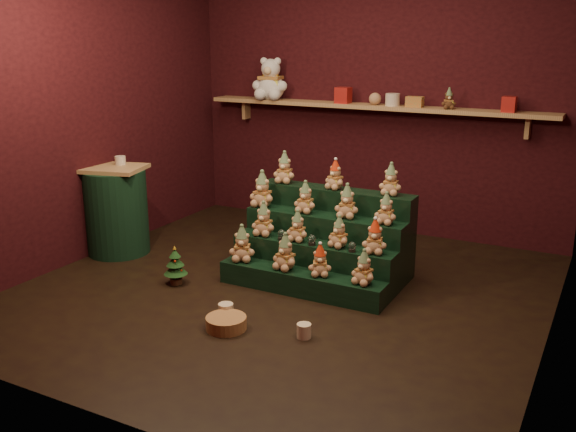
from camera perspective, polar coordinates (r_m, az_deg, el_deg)
The scene contains 40 objects.
ground at distance 5.21m, azimuth -0.54°, elevation -6.70°, with size 4.00×4.00×0.00m, color black.
back_wall at distance 6.71m, azimuth 7.92°, elevation 10.62°, with size 4.00×0.10×2.80m, color black.
front_wall at distance 3.22m, azimuth -18.28°, elevation 4.25°, with size 4.00×0.10×2.80m, color black.
left_wall at distance 6.09m, azimuth -18.05°, elevation 9.46°, with size 0.10×4.00×2.80m, color black.
back_shelf at distance 6.56m, azimuth 7.35°, elevation 9.59°, with size 3.60×0.26×0.24m.
riser_tier_front at distance 5.15m, azimuth 1.15°, elevation -5.93°, with size 1.40×0.22×0.18m, color black.
riser_tier_midfront at distance 5.30m, azimuth 2.23°, elevation -4.23°, with size 1.40×0.22×0.36m, color black.
riser_tier_midback at distance 5.46m, azimuth 3.25°, elevation -2.64°, with size 1.40×0.22×0.54m, color black.
riser_tier_back at distance 5.62m, azimuth 4.20°, elevation -1.13°, with size 1.40×0.22×0.72m, color black.
teddy_0 at distance 5.33m, azimuth -4.10°, elevation -2.45°, with size 0.21×0.19×0.30m, color tan, non-canonical shape.
teddy_1 at distance 5.12m, azimuth -0.23°, elevation -3.21°, with size 0.21×0.19×0.29m, color tan, non-canonical shape.
teddy_2 at distance 5.00m, azimuth 2.86°, elevation -3.95°, with size 0.18×0.16×0.25m, color tan, non-canonical shape.
teddy_3 at distance 4.87m, azimuth 6.77°, elevation -4.55°, with size 0.19×0.17×0.26m, color tan, non-canonical shape.
teddy_4 at distance 5.39m, azimuth -2.17°, elevation -0.26°, with size 0.20×0.18×0.28m, color tan, non-canonical shape.
teddy_5 at distance 5.25m, azimuth 0.86°, elevation -0.90°, with size 0.18×0.16×0.25m, color tan, non-canonical shape.
teddy_6 at distance 5.11m, azimuth 4.58°, elevation -1.41°, with size 0.18×0.16×0.25m, color tan, non-canonical shape.
teddy_7 at distance 5.00m, azimuth 7.73°, elevation -1.83°, with size 0.19×0.17×0.27m, color tan, non-canonical shape.
teddy_8 at distance 5.60m, azimuth -2.30°, elevation 2.39°, with size 0.22×0.20×0.31m, color tan, non-canonical shape.
teddy_9 at distance 5.41m, azimuth 1.56°, elevation 1.67°, with size 0.19×0.17×0.27m, color tan, non-canonical shape.
teddy_10 at distance 5.28m, azimuth 5.28°, elevation 1.31°, with size 0.20×0.18×0.28m, color tan, non-canonical shape.
teddy_11 at distance 5.14m, azimuth 8.72°, elevation 0.64°, with size 0.18×0.16×0.25m, color tan, non-canonical shape.
teddy_12 at distance 5.70m, azimuth -0.31°, elevation 4.32°, with size 0.20×0.18×0.27m, color tan, non-canonical shape.
teddy_13 at distance 5.49m, azimuth 4.23°, elevation 3.68°, with size 0.18×0.16×0.25m, color tan, non-canonical shape.
teddy_14 at distance 5.34m, azimuth 9.14°, elevation 3.24°, with size 0.19×0.17×0.26m, color tan, non-canonical shape.
snow_globe_a at distance 5.29m, azimuth -0.57°, elevation -1.68°, with size 0.07×0.07×0.09m.
snow_globe_b at distance 5.17m, azimuth 2.15°, elevation -2.15°, with size 0.06×0.06×0.09m.
snow_globe_c at distance 5.03m, azimuth 5.73°, elevation -2.74°, with size 0.06×0.06×0.08m.
side_table at distance 6.20m, azimuth -15.00°, elevation 0.48°, with size 0.64×0.58×0.83m.
table_ornament at distance 6.17m, azimuth -14.68°, elevation 4.81°, with size 0.10×0.10×0.08m, color beige.
mini_christmas_tree at distance 5.38m, azimuth -9.98°, elevation -4.35°, with size 0.20×0.20×0.33m.
mug_left at distance 4.75m, azimuth -5.54°, elevation -8.39°, with size 0.11×0.11×0.11m, color beige.
mug_right at distance 4.45m, azimuth 1.43°, elevation -10.16°, with size 0.10×0.10×0.10m, color beige.
wicker_basket at distance 4.59m, azimuth -5.52°, elevation -9.44°, with size 0.29×0.29×0.09m, color #9F6E40.
white_bear at distance 6.98m, azimuth -1.54°, elevation 12.57°, with size 0.39×0.35×0.55m, color silver, non-canonical shape.
brown_bear at distance 6.28m, azimuth 14.11°, elevation 10.07°, with size 0.14×0.12×0.19m, color #53341B, non-canonical shape.
gift_tin_red_a at distance 6.63m, azimuth 4.93°, elevation 10.65°, with size 0.14×0.14×0.16m, color #B2201B.
gift_tin_cream at distance 6.45m, azimuth 9.27°, elevation 10.17°, with size 0.14×0.14×0.12m, color beige.
gift_tin_red_b at distance 6.19m, azimuth 19.06°, elevation 9.37°, with size 0.12×0.12×0.14m, color #B2201B.
shelf_plush_ball at distance 6.51m, azimuth 7.74°, elevation 10.28°, with size 0.12×0.12×0.12m, color tan.
scarf_gift_box at distance 6.38m, azimuth 11.20°, elevation 9.93°, with size 0.16×0.10×0.10m, color #D7551E.
Camera 1 is at (2.29, -4.23, 2.01)m, focal length 40.00 mm.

